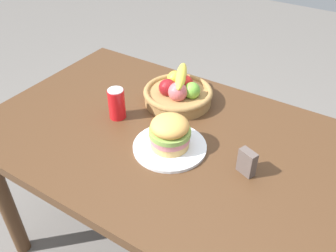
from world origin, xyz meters
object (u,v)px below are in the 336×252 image
Objects in this scene: plate at (170,147)px; napkin_holder at (247,162)px; sandwich at (170,132)px; fruit_basket at (178,92)px; soda_can at (117,104)px.

plate is 2.94× the size of napkin_holder.
sandwich is 0.30m from fruit_basket.
soda_can is at bearing -161.55° from napkin_holder.
napkin_holder is (0.41, -0.24, -0.00)m from fruit_basket.
sandwich is at bearing -90.00° from plate.
napkin_holder is (0.28, 0.03, 0.04)m from plate.
fruit_basket reaches higher than sandwich.
plate is 1.79× the size of sandwich.
sandwich is at bearing -64.52° from fruit_basket.
plate is 0.91× the size of fruit_basket.
sandwich is 1.17× the size of soda_can.
napkin_holder reaches higher than plate.
soda_can is at bearing -123.61° from fruit_basket.
sandwich reaches higher than napkin_holder.
sandwich reaches higher than plate.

